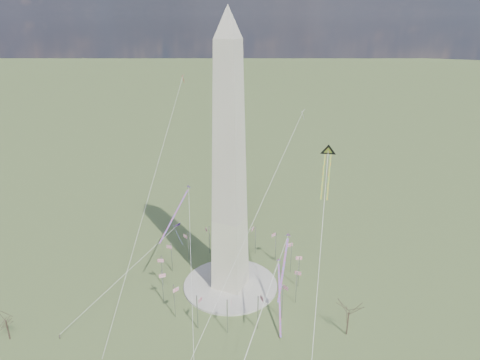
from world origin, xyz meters
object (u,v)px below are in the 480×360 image
at_px(tree_near, 349,311).
at_px(kite_delta_black, 328,154).
at_px(washington_monument, 229,169).
at_px(person_west, 60,337).

distance_m(tree_near, kite_delta_black, 50.67).
xyz_separation_m(washington_monument, person_west, (-38.60, -48.05, -47.17)).
relative_size(person_west, kite_delta_black, 0.09).
relative_size(washington_monument, tree_near, 7.62).
height_order(washington_monument, person_west, washington_monument).
height_order(washington_monument, tree_near, washington_monument).
relative_size(washington_monument, person_west, 63.78).
relative_size(washington_monument, kite_delta_black, 5.91).
bearing_deg(person_west, washington_monument, -118.67).
bearing_deg(tree_near, kite_delta_black, 130.24).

